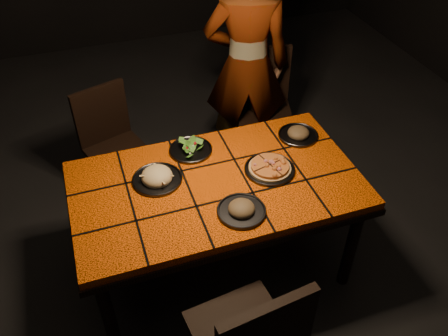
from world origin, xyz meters
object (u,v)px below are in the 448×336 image
object	(u,v)px
chair_far_left	(111,138)
chair_far_right	(263,100)
plate_pasta	(157,177)
dining_table	(216,192)
plate_pizza	(270,168)
diner	(247,66)

from	to	relation	value
chair_far_left	chair_far_right	world-z (taller)	chair_far_right
chair_far_left	plate_pasta	bearing A→B (deg)	-96.67
dining_table	plate_pizza	xyz separation A→B (m)	(0.32, -0.01, 0.10)
plate_pizza	chair_far_left	bearing A→B (deg)	130.00
diner	chair_far_right	bearing A→B (deg)	-162.16
chair_far_left	plate_pizza	size ratio (longest dim) A/B	2.94
plate_pizza	diner	bearing A→B (deg)	76.37
chair_far_left	diner	xyz separation A→B (m)	(1.05, 0.06, 0.36)
dining_table	chair_far_left	world-z (taller)	chair_far_left
chair_far_left	chair_far_right	bearing A→B (deg)	-15.37
chair_far_left	plate_pizza	bearing A→B (deg)	-68.41
diner	plate_pasta	world-z (taller)	diner
dining_table	plate_pizza	world-z (taller)	plate_pizza
dining_table	plate_pizza	distance (m)	0.33
diner	plate_pizza	world-z (taller)	diner
plate_pasta	diner	bearing A→B (deg)	45.49
chair_far_left	plate_pizza	world-z (taller)	chair_far_left
dining_table	plate_pizza	size ratio (longest dim) A/B	5.49
diner	plate_pizza	bearing A→B (deg)	93.23
chair_far_left	chair_far_right	xyz separation A→B (m)	(1.19, 0.06, 0.04)
chair_far_left	diner	bearing A→B (deg)	-15.07
dining_table	plate_pasta	bearing A→B (deg)	159.36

